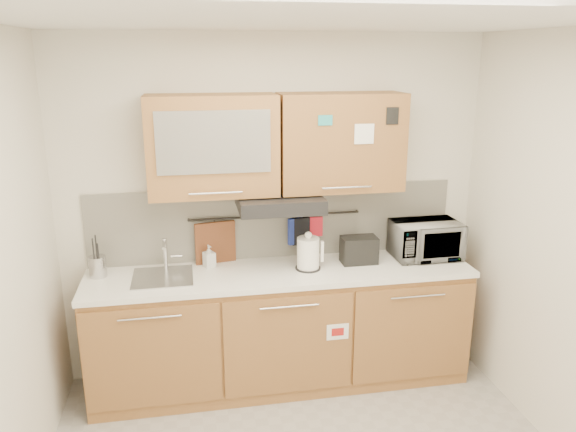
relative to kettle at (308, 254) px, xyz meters
name	(u,v)px	position (x,y,z in m)	size (l,w,h in m)	color
ceiling	(325,18)	(-0.20, -1.18, 1.56)	(3.20, 3.20, 0.00)	white
wall_back	(274,209)	(-0.20, 0.32, 0.26)	(3.20, 3.20, 0.00)	silver
base_cabinet	(281,333)	(-0.20, 0.01, -0.63)	(2.80, 0.64, 0.88)	#A9783C
countertop	(281,273)	(-0.20, 0.01, -0.14)	(2.82, 0.62, 0.04)	white
backsplash	(275,222)	(-0.20, 0.31, 0.16)	(2.80, 0.02, 0.56)	silver
upper_cabinets	(277,144)	(-0.20, 0.14, 0.80)	(1.82, 0.37, 0.70)	#A9783C
range_hood	(280,202)	(-0.20, 0.07, 0.38)	(0.60, 0.46, 0.10)	black
sink	(163,277)	(-1.05, 0.03, -0.11)	(0.42, 0.40, 0.26)	silver
utensil_rail	(275,216)	(-0.20, 0.27, 0.22)	(0.02, 0.02, 1.30)	black
utensil_crock	(98,266)	(-1.50, 0.13, -0.04)	(0.15, 0.15, 0.30)	#B6B5BA
kettle	(308,254)	(0.00, 0.00, 0.00)	(0.21, 0.19, 0.29)	white
toaster	(359,250)	(0.40, 0.06, -0.01)	(0.27, 0.16, 0.20)	black
microwave	(426,240)	(0.95, 0.08, 0.03)	(0.51, 0.35, 0.28)	#999999
soap_bottle	(209,256)	(-0.71, 0.17, -0.03)	(0.08, 0.08, 0.17)	#999999
cutting_board	(216,246)	(-0.66, 0.25, 0.02)	(0.31, 0.02, 0.38)	brown
oven_mitt	(295,231)	(-0.05, 0.25, 0.10)	(0.12, 0.03, 0.21)	#21339A
dark_pouch	(301,231)	(0.00, 0.25, 0.10)	(0.14, 0.04, 0.21)	black
pot_holder	(315,227)	(0.10, 0.25, 0.13)	(0.12, 0.02, 0.15)	red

